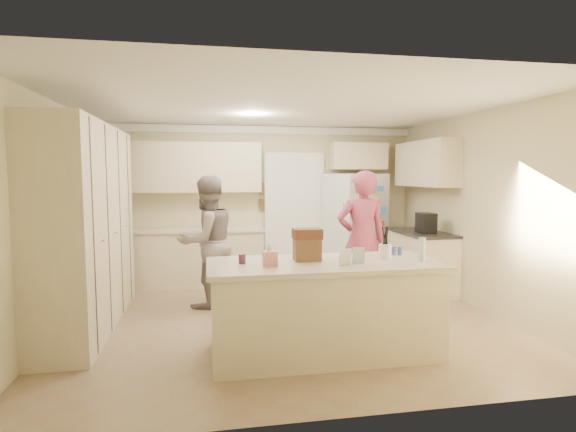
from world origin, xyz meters
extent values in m
cube|color=#8D775A|center=(0.00, 0.00, -0.01)|extent=(5.20, 4.60, 0.02)
cube|color=white|center=(0.00, 0.00, 2.61)|extent=(5.20, 4.60, 0.02)
cube|color=beige|center=(0.00, 2.31, 1.30)|extent=(5.20, 0.02, 2.60)
cube|color=beige|center=(0.00, -2.31, 1.30)|extent=(5.20, 0.02, 2.60)
cube|color=beige|center=(-2.61, 0.00, 1.30)|extent=(0.02, 4.60, 2.60)
cube|color=beige|center=(2.61, 0.00, 1.30)|extent=(0.02, 4.60, 2.60)
cube|color=white|center=(0.00, 2.26, 2.53)|extent=(5.20, 0.08, 0.12)
cube|color=beige|center=(-2.30, 0.20, 1.18)|extent=(0.60, 2.60, 2.35)
cube|color=beige|center=(-1.15, 2.00, 0.44)|extent=(2.20, 0.60, 0.88)
cube|color=beige|center=(-1.15, 1.99, 0.90)|extent=(2.24, 0.63, 0.04)
cube|color=beige|center=(-1.15, 2.12, 1.90)|extent=(2.20, 0.35, 0.80)
cube|color=black|center=(0.55, 2.28, 1.05)|extent=(0.90, 0.06, 2.10)
cube|color=white|center=(0.55, 2.24, 1.05)|extent=(1.02, 0.03, 2.22)
cube|color=brown|center=(0.02, 2.27, 1.55)|extent=(0.15, 0.02, 0.20)
cube|color=brown|center=(0.02, 2.27, 1.28)|extent=(0.15, 0.02, 0.20)
cube|color=white|center=(1.59, 2.05, 0.90)|extent=(1.11, 1.00, 1.80)
cube|color=gray|center=(1.59, 1.70, 0.90)|extent=(0.02, 0.02, 1.78)
cube|color=black|center=(1.37, 1.69, 1.15)|extent=(0.22, 0.03, 0.35)
cylinder|color=silver|center=(1.54, 1.68, 1.05)|extent=(0.02, 0.02, 0.85)
cylinder|color=silver|center=(1.64, 1.68, 1.05)|extent=(0.02, 0.02, 0.85)
cube|color=beige|center=(1.65, 2.12, 2.10)|extent=(0.95, 0.35, 0.45)
cube|color=beige|center=(2.30, 1.00, 0.44)|extent=(0.60, 1.20, 0.88)
cube|color=#2D2B28|center=(2.29, 1.00, 0.90)|extent=(0.63, 1.24, 0.04)
cube|color=beige|center=(2.43, 1.20, 1.95)|extent=(0.35, 1.50, 0.70)
cube|color=black|center=(2.25, 0.80, 1.07)|extent=(0.22, 0.28, 0.30)
cube|color=beige|center=(0.20, -1.10, 0.44)|extent=(2.20, 0.90, 0.88)
cube|color=beige|center=(0.20, -1.10, 0.90)|extent=(2.28, 0.96, 0.05)
cylinder|color=white|center=(0.85, -1.05, 1.00)|extent=(0.13, 0.13, 0.15)
cube|color=pink|center=(-0.35, -1.20, 1.00)|extent=(0.13, 0.13, 0.14)
cone|color=white|center=(-0.35, -1.20, 1.10)|extent=(0.08, 0.08, 0.08)
cube|color=brown|center=(0.05, -1.00, 1.04)|extent=(0.26, 0.18, 0.22)
cube|color=#592D1E|center=(0.05, -1.00, 1.20)|extent=(0.28, 0.20, 0.10)
cylinder|color=#59263F|center=(-0.60, -1.05, 0.97)|extent=(0.07, 0.07, 0.09)
cube|color=white|center=(0.35, -1.30, 1.01)|extent=(0.12, 0.06, 0.16)
cube|color=silver|center=(0.50, -1.25, 1.01)|extent=(0.12, 0.05, 0.16)
cylinder|color=silver|center=(1.15, -1.25, 1.04)|extent=(0.07, 0.07, 0.24)
cylinder|color=#4451A4|center=(1.02, -0.88, 0.97)|extent=(0.05, 0.05, 0.09)
cylinder|color=#4451A4|center=(1.09, -0.88, 0.97)|extent=(0.05, 0.05, 0.09)
imported|color=gray|center=(-0.93, 0.76, 0.88)|extent=(1.09, 1.03, 1.77)
imported|color=#B24058|center=(1.08, 0.30, 0.92)|extent=(0.69, 0.46, 1.83)
camera|label=1|loc=(-0.92, -5.31, 1.77)|focal=28.00mm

